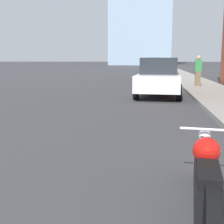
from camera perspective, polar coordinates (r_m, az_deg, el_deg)
sidewalk at (r=38.81m, az=11.58°, el=7.18°), size 2.41×240.00×0.15m
motorcycle at (r=3.48m, az=16.86°, el=-11.48°), size 0.62×2.36×0.77m
parked_car_white at (r=13.79m, az=8.64°, el=6.30°), size 2.12×4.50×1.67m
parked_car_silver at (r=26.72m, az=7.96°, el=7.90°), size 2.13×4.65×1.70m
parked_car_blue at (r=39.98m, az=7.80°, el=8.54°), size 2.09×4.29×1.81m
pedestrian at (r=17.86m, az=15.48°, el=7.34°), size 0.36×0.23×1.67m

